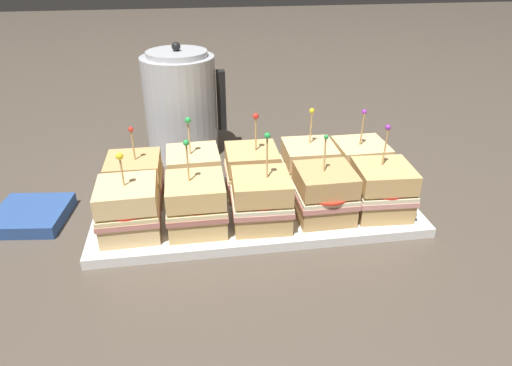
{
  "coord_description": "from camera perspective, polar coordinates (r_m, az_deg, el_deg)",
  "views": [
    {
      "loc": [
        -0.11,
        -0.74,
        0.47
      ],
      "look_at": [
        0.0,
        0.0,
        0.07
      ],
      "focal_mm": 32.0,
      "sensor_mm": 36.0,
      "label": 1
    }
  ],
  "objects": [
    {
      "name": "sandwich_front_left",
      "position": [
        0.8,
        -7.48,
        -2.68
      ],
      "size": [
        0.1,
        0.1,
        0.17
      ],
      "color": "tan",
      "rests_on": "serving_platter"
    },
    {
      "name": "sandwich_front_far_right",
      "position": [
        0.87,
        15.45,
        -0.81
      ],
      "size": [
        0.11,
        0.11,
        0.17
      ],
      "color": "tan",
      "rests_on": "serving_platter"
    },
    {
      "name": "sandwich_back_right",
      "position": [
        0.93,
        6.59,
        2.06
      ],
      "size": [
        0.11,
        0.11,
        0.17
      ],
      "color": "#DBB77A",
      "rests_on": "serving_platter"
    },
    {
      "name": "sandwich_front_far_left",
      "position": [
        0.8,
        -15.61,
        -3.17
      ],
      "size": [
        0.11,
        0.11,
        0.15
      ],
      "color": "#DBB77A",
      "rests_on": "serving_platter"
    },
    {
      "name": "serving_platter",
      "position": [
        0.88,
        0.0,
        -3.34
      ],
      "size": [
        0.61,
        0.26,
        0.02
      ],
      "color": "silver",
      "rests_on": "ground_plane"
    },
    {
      "name": "ground_plane",
      "position": [
        0.89,
        0.0,
        -3.84
      ],
      "size": [
        6.0,
        6.0,
        0.0
      ],
      "primitive_type": "plane",
      "color": "#4C4238"
    },
    {
      "name": "sandwich_back_center",
      "position": [
        0.9,
        -0.65,
        1.46
      ],
      "size": [
        0.11,
        0.11,
        0.17
      ],
      "color": "tan",
      "rests_on": "serving_platter"
    },
    {
      "name": "napkin_stack",
      "position": [
        0.96,
        -26.3,
        -3.61
      ],
      "size": [
        0.14,
        0.14,
        0.02
      ],
      "color": "navy",
      "rests_on": "ground_plane"
    },
    {
      "name": "sandwich_back_far_left",
      "position": [
        0.9,
        -14.87,
        0.41
      ],
      "size": [
        0.1,
        0.1,
        0.15
      ],
      "color": "tan",
      "rests_on": "serving_platter"
    },
    {
      "name": "sandwich_back_left",
      "position": [
        0.9,
        -7.76,
        1.13
      ],
      "size": [
        0.11,
        0.11,
        0.17
      ],
      "color": "#DBB77A",
      "rests_on": "serving_platter"
    },
    {
      "name": "sandwich_front_right",
      "position": [
        0.83,
        8.54,
        -1.33
      ],
      "size": [
        0.1,
        0.11,
        0.16
      ],
      "color": "tan",
      "rests_on": "serving_platter"
    },
    {
      "name": "sandwich_back_far_right",
      "position": [
        0.96,
        12.81,
        2.4
      ],
      "size": [
        0.1,
        0.1,
        0.16
      ],
      "color": "#DBB77A",
      "rests_on": "serving_platter"
    },
    {
      "name": "kettle_steel",
      "position": [
        1.11,
        -9.34,
        9.57
      ],
      "size": [
        0.19,
        0.17,
        0.27
      ],
      "color": "#B7BABF",
      "rests_on": "ground_plane"
    },
    {
      "name": "sandwich_front_center",
      "position": [
        0.8,
        0.68,
        -2.18
      ],
      "size": [
        0.11,
        0.11,
        0.17
      ],
      "color": "tan",
      "rests_on": "serving_platter"
    }
  ]
}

